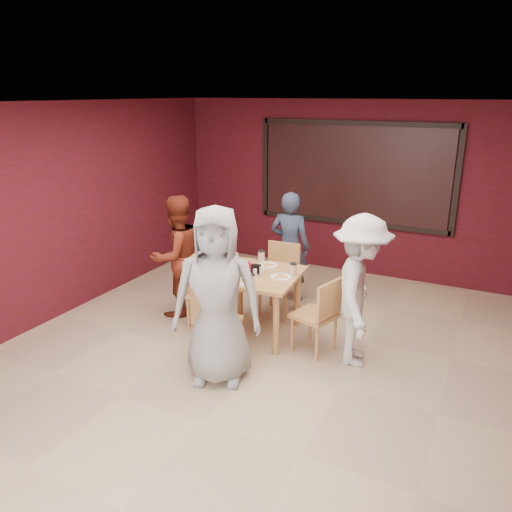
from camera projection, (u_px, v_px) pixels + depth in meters
The scene contains 11 objects.
floor at pixel (257, 366), 5.55m from camera, with size 7.00×7.00×0.00m, color tan.
window_blinds at pixel (353, 174), 7.96m from camera, with size 3.00×0.02×1.50m, color black.
dining_table at pixel (257, 281), 6.09m from camera, with size 1.09×1.09×0.95m.
chair_front at pixel (215, 320), 5.45m from camera, with size 0.51×0.51×0.94m.
chair_back at pixel (280, 274), 6.80m from camera, with size 0.48×0.48×0.95m.
chair_left at pixel (200, 287), 6.40m from camera, with size 0.51×0.51×0.91m.
chair_right at pixel (320, 312), 5.68m from camera, with size 0.54×0.54×0.91m.
diner_front at pixel (217, 296), 5.04m from camera, with size 0.91×0.60×1.87m, color #969696.
diner_back at pixel (290, 247), 7.13m from camera, with size 0.58×0.38×1.59m, color #2E3B53.
diner_left at pixel (177, 256), 6.64m from camera, with size 0.79×0.62×1.64m, color maroon.
diner_right at pixel (360, 291), 5.39m from camera, with size 1.10×0.63×1.70m, color silver.
Camera 1 is at (2.17, -4.37, 2.90)m, focal length 35.00 mm.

